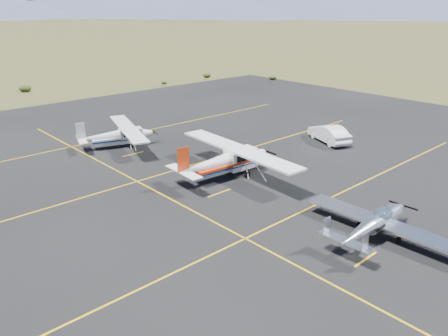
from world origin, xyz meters
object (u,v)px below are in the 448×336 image
aircraft_plain (117,135)px  aircraft_cessna (226,160)px  sedan (329,133)px  aircraft_low_wing (376,223)px

aircraft_plain → aircraft_cessna: bearing=-61.4°
aircraft_plain → sedan: bearing=-19.7°
aircraft_low_wing → sedan: (13.00, 12.10, -0.11)m
aircraft_cessna → sedan: bearing=4.3°
aircraft_plain → aircraft_low_wing: bearing=-66.9°
aircraft_cessna → aircraft_plain: 12.01m
aircraft_cessna → sedan: 12.92m
aircraft_low_wing → aircraft_plain: bearing=94.0°
aircraft_cessna → sedan: aircraft_cessna is taller
aircraft_plain → sedan: aircraft_plain is taller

